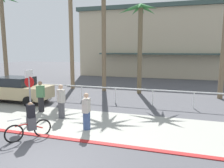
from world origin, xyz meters
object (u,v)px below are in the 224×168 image
stop_sign_bike_lane (30,88)px  pedestrian_1 (41,98)px  palm_tree_1 (2,22)px  car_tan_1 (18,89)px  palm_tree_2 (70,12)px  palm_tree_4 (140,26)px  palm_tree_3 (103,11)px  pedestrian_2 (87,113)px  pedestrian_0 (61,103)px  cyclist_red_0 (30,122)px

stop_sign_bike_lane → pedestrian_1: size_ratio=1.45×
palm_tree_1 → car_tan_1: bearing=-41.6°
pedestrian_1 → palm_tree_2: bearing=103.6°
palm_tree_4 → palm_tree_3: bearing=177.8°
stop_sign_bike_lane → car_tan_1: stop_sign_bike_lane is taller
pedestrian_2 → palm_tree_4: bearing=84.7°
pedestrian_0 → pedestrian_1: 1.87m
palm_tree_1 → stop_sign_bike_lane: bearing=-42.2°
palm_tree_2 → palm_tree_4: palm_tree_2 is taller
palm_tree_4 → pedestrian_1: bearing=-122.6°
cyclist_red_0 → pedestrian_1: size_ratio=0.85×
palm_tree_1 → pedestrian_2: 14.74m
palm_tree_4 → palm_tree_2: bearing=176.1°
car_tan_1 → pedestrian_1: bearing=-28.8°
palm_tree_1 → car_tan_1: (4.91, -4.36, -5.10)m
palm_tree_3 → pedestrian_0: palm_tree_3 is taller
stop_sign_bike_lane → palm_tree_3: palm_tree_3 is taller
palm_tree_1 → pedestrian_1: bearing=-37.3°
palm_tree_1 → cyclist_red_0: palm_tree_1 is taller
palm_tree_1 → cyclist_red_0: size_ratio=5.55×
palm_tree_1 → pedestrian_2: palm_tree_1 is taller
stop_sign_bike_lane → palm_tree_2: bearing=104.7°
car_tan_1 → palm_tree_1: bearing=138.4°
pedestrian_0 → pedestrian_2: 2.19m
car_tan_1 → pedestrian_0: size_ratio=2.50×
palm_tree_1 → palm_tree_3: bearing=6.6°
pedestrian_0 → pedestrian_2: (1.88, -1.11, -0.06)m
cyclist_red_0 → pedestrian_2: size_ratio=0.91×
pedestrian_0 → palm_tree_3: bearing=92.7°
palm_tree_3 → palm_tree_1: bearing=-173.4°
cyclist_red_0 → pedestrian_0: 2.64m
palm_tree_2 → stop_sign_bike_lane: bearing=-75.3°
palm_tree_4 → pedestrian_1: palm_tree_4 is taller
palm_tree_2 → pedestrian_2: size_ratio=5.27×
palm_tree_3 → pedestrian_1: palm_tree_3 is taller
stop_sign_bike_lane → palm_tree_3: (0.77, 8.67, 4.89)m
palm_tree_1 → pedestrian_1: palm_tree_1 is taller
palm_tree_2 → pedestrian_2: palm_tree_2 is taller
pedestrian_0 → palm_tree_4: bearing=70.6°
stop_sign_bike_lane → cyclist_red_0: 2.32m
palm_tree_2 → cyclist_red_0: bearing=-71.3°
stop_sign_bike_lane → palm_tree_4: bearing=66.0°
stop_sign_bike_lane → pedestrian_0: 1.70m
pedestrian_1 → pedestrian_2: (3.60, -1.84, -0.06)m
palm_tree_2 → pedestrian_0: size_ratio=4.95×
car_tan_1 → palm_tree_2: bearing=78.9°
pedestrian_0 → pedestrian_1: bearing=157.0°
palm_tree_2 → pedestrian_2: 12.14m
palm_tree_2 → pedestrian_0: palm_tree_2 is taller
stop_sign_bike_lane → pedestrian_0: bearing=39.8°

